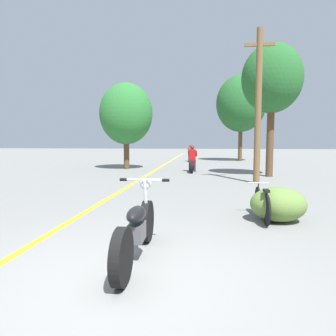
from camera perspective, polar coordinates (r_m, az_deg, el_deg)
ground_plane at (r=3.79m, az=-9.03°, el=-20.17°), size 120.00×120.00×0.00m
lane_stripe_center at (r=16.20m, az=-2.71°, el=-0.57°), size 0.14×48.00×0.01m
utility_pole at (r=11.99m, az=16.81°, el=11.44°), size 1.10×0.24×5.78m
roadside_tree_right_near at (r=14.61m, az=19.18°, el=15.66°), size 2.67×2.40×5.93m
roadside_tree_right_far at (r=25.14m, az=13.74°, el=11.82°), size 3.94×3.55×6.88m
roadside_tree_left at (r=17.62m, az=-8.00°, el=10.15°), size 3.05×2.75×4.94m
roadside_bush at (r=6.44m, az=20.24°, el=-6.52°), size 1.10×0.88×0.70m
motorcycle_foreground at (r=4.21m, az=-5.89°, el=-11.38°), size 0.77×2.16×1.05m
motorcycle_rider_lead at (r=15.82m, az=4.66°, el=1.17°), size 0.50×2.15×1.39m
motorcycle_rider_far at (r=23.88m, az=4.32°, el=2.48°), size 0.50×2.04×1.35m
bicycle_parked at (r=6.50m, az=17.46°, el=-6.48°), size 0.44×1.57×0.71m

